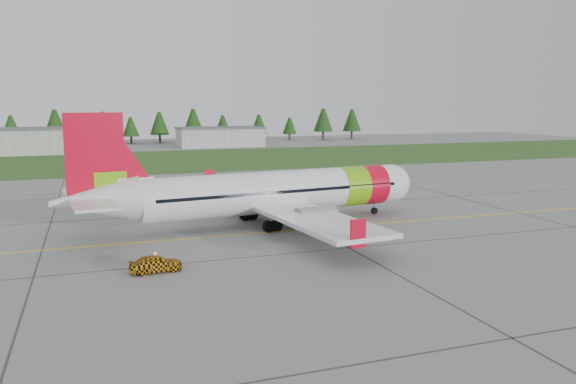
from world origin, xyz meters
name	(u,v)px	position (x,y,z in m)	size (l,w,h in m)	color
ground	(237,258)	(0.00, 0.00, 0.00)	(320.00, 320.00, 0.00)	gray
aircraft	(270,193)	(6.43, 11.32, 3.34)	(38.16, 35.41, 11.58)	silver
follow_me_car	(155,247)	(-6.55, -1.57, 1.93)	(1.55, 1.31, 3.85)	#FFAE0E
service_van	(83,163)	(-12.07, 59.53, 2.16)	(1.50, 1.42, 4.31)	silver
grass_strip	(143,161)	(0.00, 82.00, 0.01)	(320.00, 50.00, 0.03)	#30561E
taxi_guideline	(216,236)	(0.00, 8.00, 0.01)	(120.00, 0.25, 0.02)	gold
hangar_west	(7,142)	(-30.00, 110.00, 3.00)	(32.00, 14.00, 6.00)	#A8A8A3
hangar_east	(220,137)	(25.00, 118.00, 2.60)	(24.00, 12.00, 5.20)	#A8A8A3
treeline	(126,128)	(0.00, 138.00, 5.00)	(160.00, 8.00, 10.00)	#1C3F14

